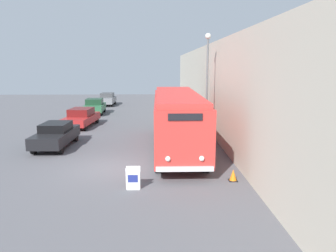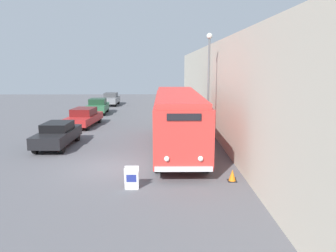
{
  "view_description": "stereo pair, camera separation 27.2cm",
  "coord_description": "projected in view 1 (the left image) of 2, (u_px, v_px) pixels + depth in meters",
  "views": [
    {
      "loc": [
        2.08,
        -14.85,
        4.79
      ],
      "look_at": [
        2.58,
        0.82,
        1.88
      ],
      "focal_mm": 35.0,
      "sensor_mm": 36.0,
      "label": 1
    },
    {
      "loc": [
        2.35,
        -14.85,
        4.79
      ],
      "look_at": [
        2.58,
        0.82,
        1.88
      ],
      "focal_mm": 35.0,
      "sensor_mm": 36.0,
      "label": 2
    }
  ],
  "objects": [
    {
      "name": "parked_car_far",
      "position": [
        95.0,
        106.0,
        32.57
      ],
      "size": [
        2.01,
        4.11,
        1.53
      ],
      "rotation": [
        0.0,
        0.0,
        0.04
      ],
      "color": "black",
      "rests_on": "ground_plane"
    },
    {
      "name": "parked_car_distant",
      "position": [
        107.0,
        99.0,
        39.62
      ],
      "size": [
        1.72,
        4.23,
        1.51
      ],
      "rotation": [
        0.0,
        0.0,
        -0.0
      ],
      "color": "black",
      "rests_on": "ground_plane"
    },
    {
      "name": "sign_board",
      "position": [
        133.0,
        179.0,
        12.74
      ],
      "size": [
        0.55,
        0.34,
        0.91
      ],
      "color": "gray",
      "rests_on": "ground_plane"
    },
    {
      "name": "building_wall_right",
      "position": [
        209.0,
        87.0,
        24.83
      ],
      "size": [
        0.3,
        60.0,
        6.33
      ],
      "color": "beige",
      "rests_on": "ground_plane"
    },
    {
      "name": "vintage_bus",
      "position": [
        177.0,
        118.0,
        18.7
      ],
      "size": [
        2.51,
        11.31,
        3.25
      ],
      "color": "black",
      "rests_on": "ground_plane"
    },
    {
      "name": "parked_car_mid",
      "position": [
        81.0,
        117.0,
        25.91
      ],
      "size": [
        2.29,
        4.83,
        1.43
      ],
      "rotation": [
        0.0,
        0.0,
        -0.09
      ],
      "color": "black",
      "rests_on": "ground_plane"
    },
    {
      "name": "streetlamp",
      "position": [
        207.0,
        73.0,
        20.07
      ],
      "size": [
        0.36,
        0.36,
        6.7
      ],
      "color": "#595E60",
      "rests_on": "ground_plane"
    },
    {
      "name": "parked_car_near",
      "position": [
        56.0,
        135.0,
        19.32
      ],
      "size": [
        1.84,
        4.45,
        1.45
      ],
      "rotation": [
        0.0,
        0.0,
        -0.02
      ],
      "color": "black",
      "rests_on": "ground_plane"
    },
    {
      "name": "ground_plane",
      "position": [
        114.0,
        169.0,
        15.4
      ],
      "size": [
        80.0,
        80.0,
        0.0
      ],
      "primitive_type": "plane",
      "color": "#56565B"
    },
    {
      "name": "traffic_cone",
      "position": [
        233.0,
        175.0,
        13.74
      ],
      "size": [
        0.36,
        0.36,
        0.5
      ],
      "color": "black",
      "rests_on": "ground_plane"
    }
  ]
}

